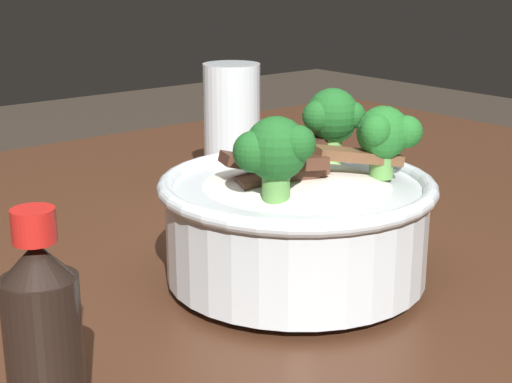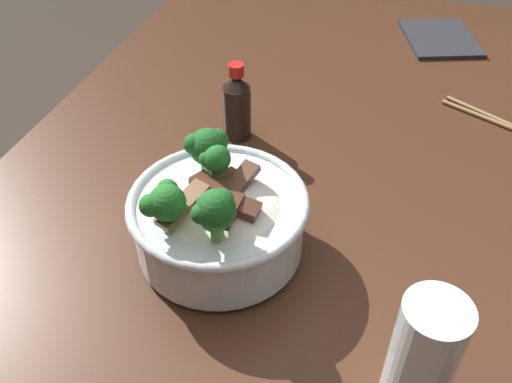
% 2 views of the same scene
% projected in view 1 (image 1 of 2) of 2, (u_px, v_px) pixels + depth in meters
% --- Properties ---
extents(dining_table, '(1.52, 0.95, 0.78)m').
position_uv_depth(dining_table, '(120.00, 376.00, 0.66)').
color(dining_table, '#472819').
rests_on(dining_table, ground).
extents(rice_bowl, '(0.21, 0.21, 0.15)m').
position_uv_depth(rice_bowl, '(298.00, 211.00, 0.60)').
color(rice_bowl, silver).
rests_on(rice_bowl, dining_table).
extents(drinking_glass, '(0.06, 0.06, 0.14)m').
position_uv_depth(drinking_glass, '(232.00, 136.00, 0.86)').
color(drinking_glass, white).
rests_on(drinking_glass, dining_table).
extents(soy_sauce_bottle, '(0.04, 0.04, 0.12)m').
position_uv_depth(soy_sauce_bottle, '(43.00, 333.00, 0.42)').
color(soy_sauce_bottle, black).
rests_on(soy_sauce_bottle, dining_table).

